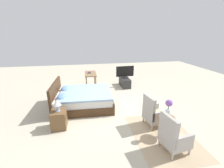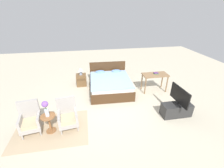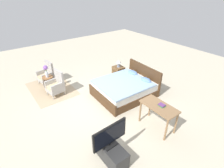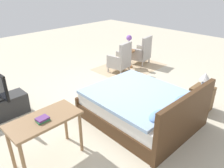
# 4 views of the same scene
# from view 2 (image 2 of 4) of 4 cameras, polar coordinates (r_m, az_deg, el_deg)

# --- Properties ---
(ground_plane) EXTENTS (16.00, 16.00, 0.00)m
(ground_plane) POSITION_cam_2_polar(r_m,az_deg,el_deg) (5.67, -0.99, -7.34)
(ground_plane) COLOR beige
(floor_rug) EXTENTS (2.10, 1.50, 0.01)m
(floor_rug) POSITION_cam_2_polar(r_m,az_deg,el_deg) (4.95, -21.94, -15.68)
(floor_rug) COLOR tan
(floor_rug) RESTS_ON ground_plane
(bed) EXTENTS (1.74, 2.07, 0.96)m
(bed) POSITION_cam_2_polar(r_m,az_deg,el_deg) (6.41, -0.77, 0.15)
(bed) COLOR #472D19
(bed) RESTS_ON ground_plane
(armchair_by_window_left) EXTENTS (0.62, 0.62, 0.92)m
(armchair_by_window_left) POSITION_cam_2_polar(r_m,az_deg,el_deg) (4.92, -28.64, -11.92)
(armchair_by_window_left) COLOR #ADA8A3
(armchair_by_window_left) RESTS_ON floor_rug
(armchair_by_window_right) EXTENTS (0.61, 0.61, 0.92)m
(armchair_by_window_right) POSITION_cam_2_polar(r_m,az_deg,el_deg) (4.66, -16.46, -11.58)
(armchair_by_window_right) COLOR #ADA8A3
(armchair_by_window_right) RESTS_ON floor_rug
(side_table) EXTENTS (0.40, 0.40, 0.55)m
(side_table) POSITION_cam_2_polar(r_m,az_deg,el_deg) (4.69, -22.81, -13.08)
(side_table) COLOR #936038
(side_table) RESTS_ON ground_plane
(flower_vase) EXTENTS (0.17, 0.17, 0.48)m
(flower_vase) POSITION_cam_2_polar(r_m,az_deg,el_deg) (4.40, -23.97, -8.08)
(flower_vase) COLOR silver
(flower_vase) RESTS_ON side_table
(nightstand) EXTENTS (0.44, 0.41, 0.53)m
(nightstand) POSITION_cam_2_polar(r_m,az_deg,el_deg) (6.96, -11.56, 1.51)
(nightstand) COLOR brown
(nightstand) RESTS_ON ground_plane
(table_lamp) EXTENTS (0.22, 0.22, 0.33)m
(table_lamp) POSITION_cam_2_polar(r_m,az_deg,el_deg) (6.77, -11.93, 5.16)
(table_lamp) COLOR #9EADC6
(table_lamp) RESTS_ON nightstand
(tv_stand) EXTENTS (0.96, 0.40, 0.43)m
(tv_stand) POSITION_cam_2_polar(r_m,az_deg,el_deg) (5.42, 23.26, -8.99)
(tv_stand) COLOR #2D2D2D
(tv_stand) RESTS_ON ground_plane
(tv_flatscreen) EXTENTS (0.21, 0.89, 0.60)m
(tv_flatscreen) POSITION_cam_2_polar(r_m,az_deg,el_deg) (5.14, 24.35, -4.19)
(tv_flatscreen) COLOR black
(tv_flatscreen) RESTS_ON tv_stand
(vanity_desk) EXTENTS (1.04, 0.52, 0.76)m
(vanity_desk) POSITION_cam_2_polar(r_m,az_deg,el_deg) (6.46, 16.05, 2.65)
(vanity_desk) COLOR #8E6B47
(vanity_desk) RESTS_ON ground_plane
(book_stack) EXTENTS (0.19, 0.15, 0.05)m
(book_stack) POSITION_cam_2_polar(r_m,az_deg,el_deg) (6.46, 16.37, 3.98)
(book_stack) COLOR #337A47
(book_stack) RESTS_ON vanity_desk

